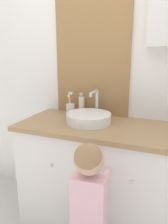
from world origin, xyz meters
TOP-DOWN VIEW (x-y plane):
  - wall_back at (0.02, 0.62)m, footprint 3.20×0.18m
  - vanity_counter at (0.00, 0.31)m, footprint 1.25×0.57m
  - sink_basin at (-0.11, 0.33)m, footprint 0.34×0.39m
  - toothbrush_holder at (-0.34, 0.49)m, footprint 0.07×0.07m
  - soap_dispenser at (-0.25, 0.53)m, footprint 0.05×0.05m
  - child_figure at (0.08, -0.18)m, footprint 0.20×0.46m

SIDE VIEW (x-z plane):
  - vanity_counter at x=0.00m, z-range 0.00..0.89m
  - child_figure at x=0.08m, z-range 0.10..1.06m
  - sink_basin at x=-0.11m, z-range 0.82..1.05m
  - toothbrush_holder at x=-0.34m, z-range 0.84..1.04m
  - soap_dispenser at x=-0.25m, z-range 0.87..1.06m
  - wall_back at x=0.02m, z-range 0.04..2.54m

